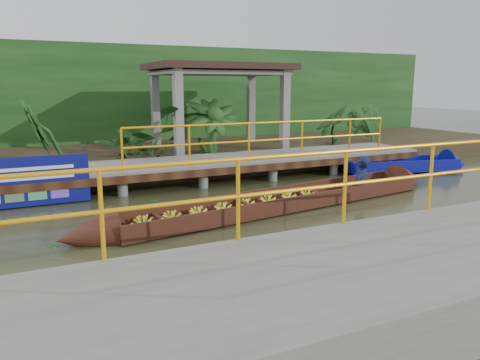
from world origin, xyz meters
name	(u,v)px	position (x,y,z in m)	size (l,w,h in m)	color
ground	(207,220)	(0.00, 0.00, 0.00)	(80.00, 80.00, 0.00)	#2B3018
land_strip	(122,156)	(0.00, 7.50, 0.23)	(30.00, 8.00, 0.45)	#302618
far_dock	(156,167)	(0.02, 3.43, 0.48)	(16.00, 2.06, 1.66)	slate
near_dock	(416,275)	(1.00, -4.20, 0.30)	(18.00, 2.40, 1.73)	slate
pavilion	(219,76)	(3.00, 6.30, 2.82)	(4.40, 3.00, 3.00)	slate
foliage_backdrop	(105,100)	(0.00, 10.00, 2.00)	(30.00, 0.80, 4.00)	#133B12
vendor_boat	(295,195)	(2.10, 0.18, 0.23)	(9.15, 2.14, 2.04)	#36160E
moored_blue_boat	(428,165)	(7.90, 1.95, 0.16)	(4.00, 1.88, 0.92)	#0C1088
blue_banner	(4,183)	(-3.42, 2.48, 0.56)	(3.34, 0.04, 1.04)	navy
tropical_plants	(202,130)	(2.01, 5.30, 1.17)	(14.16, 1.16, 1.45)	#133B12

